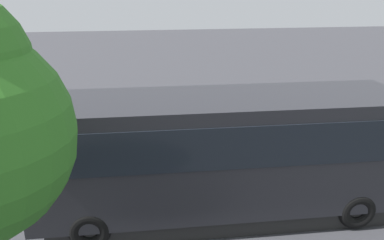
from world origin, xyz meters
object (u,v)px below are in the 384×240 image
at_px(tour_bus, 220,157).
at_px(spectator_left, 211,141).
at_px(parked_motorcycle_silver, 274,162).
at_px(spectator_right, 148,148).
at_px(traffic_cone, 236,115).
at_px(stunt_motorcycle, 178,103).
at_px(spectator_centre, 185,143).
at_px(spectator_far_left, 241,142).

distance_m(tour_bus, spectator_left, 2.63).
height_order(tour_bus, parked_motorcycle_silver, tour_bus).
distance_m(spectator_right, traffic_cone, 6.34).
distance_m(parked_motorcycle_silver, stunt_motorcycle, 5.90).
xyz_separation_m(spectator_left, stunt_motorcycle, (0.54, -4.67, -0.05)).
xyz_separation_m(spectator_left, spectator_centre, (0.85, -0.06, -0.06)).
bearing_deg(parked_motorcycle_silver, spectator_left, -18.86).
relative_size(spectator_far_left, spectator_left, 0.96).
bearing_deg(stunt_motorcycle, parked_motorcycle_silver, 114.93).
xyz_separation_m(spectator_far_left, spectator_right, (2.98, -0.05, -0.03)).
distance_m(spectator_centre, parked_motorcycle_silver, 2.92).
xyz_separation_m(spectator_left, traffic_cone, (-2.07, -4.72, -0.76)).
xyz_separation_m(spectator_centre, stunt_motorcycle, (-0.31, -4.61, 0.01)).
bearing_deg(spectator_centre, spectator_right, 6.52).
xyz_separation_m(spectator_left, parked_motorcycle_silver, (-1.93, 0.66, -0.58)).
bearing_deg(parked_motorcycle_silver, spectator_right, -8.42).
bearing_deg(tour_bus, spectator_centre, -77.50).
height_order(tour_bus, spectator_far_left, tour_bus).
bearing_deg(tour_bus, traffic_cone, -107.87).
bearing_deg(stunt_motorcycle, spectator_centre, 86.19).
bearing_deg(spectator_centre, traffic_cone, -122.11).
distance_m(spectator_centre, traffic_cone, 5.54).
xyz_separation_m(spectator_far_left, spectator_left, (0.97, -0.13, 0.05)).
height_order(parked_motorcycle_silver, traffic_cone, parked_motorcycle_silver).
bearing_deg(tour_bus, stunt_motorcycle, -87.84).
relative_size(tour_bus, traffic_cone, 14.90).
bearing_deg(stunt_motorcycle, spectator_left, 96.64).
bearing_deg(spectator_right, parked_motorcycle_silver, 171.58).
relative_size(tour_bus, spectator_left, 5.26).
xyz_separation_m(tour_bus, spectator_centre, (0.58, -2.61, -0.64)).
height_order(tour_bus, traffic_cone, tour_bus).
bearing_deg(parked_motorcycle_silver, tour_bus, 40.64).
bearing_deg(tour_bus, spectator_left, -96.07).
bearing_deg(spectator_centre, parked_motorcycle_silver, 165.53).
relative_size(spectator_far_left, spectator_right, 1.03).
xyz_separation_m(spectator_far_left, stunt_motorcycle, (1.51, -4.80, 0.00)).
bearing_deg(spectator_far_left, spectator_right, -1.04).
xyz_separation_m(tour_bus, stunt_motorcycle, (0.27, -7.22, -0.62)).
bearing_deg(parked_motorcycle_silver, traffic_cone, -91.47).
height_order(spectator_far_left, stunt_motorcycle, stunt_motorcycle).
distance_m(tour_bus, traffic_cone, 7.76).
bearing_deg(spectator_left, tour_bus, 83.93).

